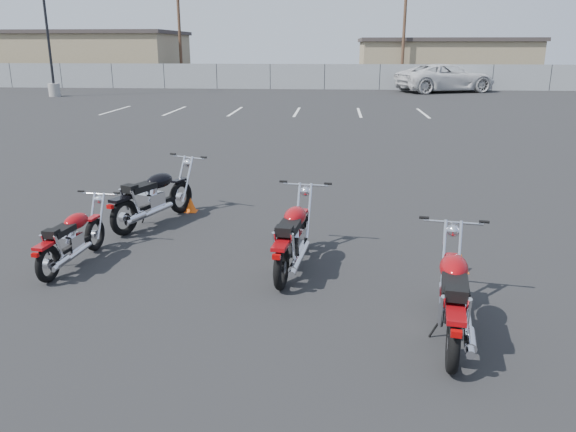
# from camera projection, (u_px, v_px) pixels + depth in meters

# --- Properties ---
(ground) EXTENTS (120.00, 120.00, 0.00)m
(ground) POSITION_uv_depth(u_px,v_px,m) (270.00, 272.00, 7.88)
(ground) COLOR black
(ground) RESTS_ON ground
(motorcycle_front_red) EXTENTS (0.70, 1.81, 0.89)m
(motorcycle_front_red) POSITION_uv_depth(u_px,v_px,m) (72.00, 239.00, 8.03)
(motorcycle_front_red) COLOR black
(motorcycle_front_red) RESTS_ON ground
(motorcycle_second_black) EXTENTS (1.27, 2.14, 1.07)m
(motorcycle_second_black) POSITION_uv_depth(u_px,v_px,m) (154.00, 197.00, 9.91)
(motorcycle_second_black) COLOR black
(motorcycle_second_black) RESTS_ON ground
(motorcycle_third_red) EXTENTS (0.82, 2.13, 1.04)m
(motorcycle_third_red) POSITION_uv_depth(u_px,v_px,m) (293.00, 237.00, 7.88)
(motorcycle_third_red) COLOR black
(motorcycle_third_red) RESTS_ON ground
(motorcycle_rear_red) EXTENTS (0.82, 2.12, 1.04)m
(motorcycle_rear_red) POSITION_uv_depth(u_px,v_px,m) (453.00, 296.00, 6.02)
(motorcycle_rear_red) COLOR black
(motorcycle_rear_red) RESTS_ON ground
(training_cone_near) EXTENTS (0.22, 0.22, 0.27)m
(training_cone_near) POSITION_uv_depth(u_px,v_px,m) (460.00, 262.00, 7.88)
(training_cone_near) COLOR #E8530C
(training_cone_near) RESTS_ON ground
(training_cone_extra) EXTENTS (0.23, 0.23, 0.27)m
(training_cone_extra) POSITION_uv_depth(u_px,v_px,m) (191.00, 205.00, 10.73)
(training_cone_extra) COLOR #E8530C
(training_cone_extra) RESTS_ON ground
(light_pole_west) EXTENTS (0.80, 0.70, 11.94)m
(light_pole_west) POSITION_uv_depth(u_px,v_px,m) (49.00, 43.00, 34.43)
(light_pole_west) COLOR gray
(light_pole_west) RESTS_ON ground
(chainlink_fence) EXTENTS (80.06, 0.06, 1.80)m
(chainlink_fence) POSITION_uv_depth(u_px,v_px,m) (325.00, 77.00, 40.99)
(chainlink_fence) COLOR gray
(chainlink_fence) RESTS_ON ground
(tan_building_west) EXTENTS (18.40, 10.40, 4.30)m
(tan_building_west) POSITION_uv_depth(u_px,v_px,m) (75.00, 57.00, 49.06)
(tan_building_west) COLOR #8F7E5C
(tan_building_west) RESTS_ON ground
(tan_building_east) EXTENTS (14.40, 9.40, 3.70)m
(tan_building_east) POSITION_uv_depth(u_px,v_px,m) (443.00, 60.00, 48.49)
(tan_building_east) COLOR #8F7E5C
(tan_building_east) RESTS_ON ground
(utility_pole_b) EXTENTS (1.80, 0.24, 9.00)m
(utility_pole_b) POSITION_uv_depth(u_px,v_px,m) (179.00, 25.00, 45.62)
(utility_pole_b) COLOR #432C1F
(utility_pole_b) RESTS_ON ground
(utility_pole_c) EXTENTS (1.80, 0.24, 9.00)m
(utility_pole_c) POSITION_uv_depth(u_px,v_px,m) (404.00, 24.00, 43.23)
(utility_pole_c) COLOR #432C1F
(utility_pole_c) RESTS_ON ground
(parking_line_stripes) EXTENTS (15.12, 4.00, 0.01)m
(parking_line_stripes) POSITION_uv_depth(u_px,v_px,m) (266.00, 112.00, 27.15)
(parking_line_stripes) COLOR silver
(parking_line_stripes) RESTS_ON ground
(white_van) EXTENTS (5.80, 8.45, 2.98)m
(white_van) POSITION_uv_depth(u_px,v_px,m) (446.00, 70.00, 38.37)
(white_van) COLOR silver
(white_van) RESTS_ON ground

